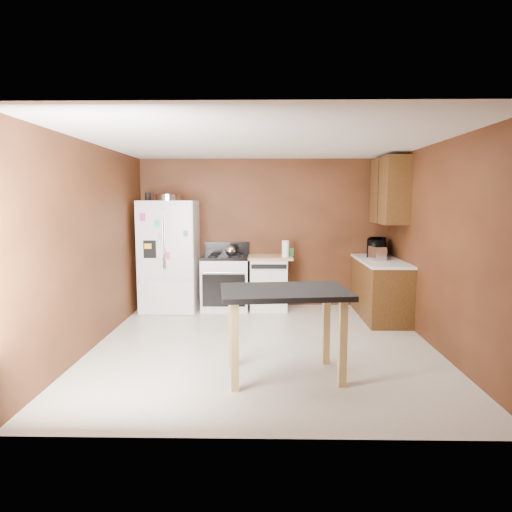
{
  "coord_description": "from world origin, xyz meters",
  "views": [
    {
      "loc": [
        0.01,
        -5.53,
        1.81
      ],
      "look_at": [
        -0.11,
        0.85,
        1.03
      ],
      "focal_mm": 32.0,
      "sensor_mm": 36.0,
      "label": 1
    }
  ],
  "objects_px": {
    "pen_cup": "(148,197)",
    "gas_range": "(225,282)",
    "roasting_pan": "(168,198)",
    "paper_towel": "(285,249)",
    "toaster": "(377,253)",
    "green_canister": "(290,252)",
    "microwave": "(377,248)",
    "island": "(284,303)",
    "kettle": "(230,251)",
    "refrigerator": "(170,256)",
    "dishwasher": "(269,282)"
  },
  "relations": [
    {
      "from": "gas_range",
      "to": "microwave",
      "type": "bearing_deg",
      "value": -0.59
    },
    {
      "from": "gas_range",
      "to": "island",
      "type": "distance_m",
      "value": 3.06
    },
    {
      "from": "roasting_pan",
      "to": "toaster",
      "type": "distance_m",
      "value": 3.41
    },
    {
      "from": "roasting_pan",
      "to": "kettle",
      "type": "height_order",
      "value": "roasting_pan"
    },
    {
      "from": "kettle",
      "to": "gas_range",
      "type": "distance_m",
      "value": 0.53
    },
    {
      "from": "roasting_pan",
      "to": "refrigerator",
      "type": "height_order",
      "value": "roasting_pan"
    },
    {
      "from": "microwave",
      "to": "dishwasher",
      "type": "bearing_deg",
      "value": 106.91
    },
    {
      "from": "toaster",
      "to": "island",
      "type": "bearing_deg",
      "value": -134.97
    },
    {
      "from": "paper_towel",
      "to": "gas_range",
      "type": "distance_m",
      "value": 1.14
    },
    {
      "from": "refrigerator",
      "to": "island",
      "type": "xyz_separation_m",
      "value": [
        1.76,
        -2.86,
        -0.13
      ]
    },
    {
      "from": "refrigerator",
      "to": "roasting_pan",
      "type": "bearing_deg",
      "value": -79.16
    },
    {
      "from": "toaster",
      "to": "refrigerator",
      "type": "distance_m",
      "value": 3.32
    },
    {
      "from": "pen_cup",
      "to": "green_canister",
      "type": "bearing_deg",
      "value": 4.44
    },
    {
      "from": "pen_cup",
      "to": "gas_range",
      "type": "bearing_deg",
      "value": 4.92
    },
    {
      "from": "pen_cup",
      "to": "microwave",
      "type": "distance_m",
      "value": 3.8
    },
    {
      "from": "paper_towel",
      "to": "dishwasher",
      "type": "height_order",
      "value": "paper_towel"
    },
    {
      "from": "roasting_pan",
      "to": "gas_range",
      "type": "height_order",
      "value": "roasting_pan"
    },
    {
      "from": "pen_cup",
      "to": "roasting_pan",
      "type": "bearing_deg",
      "value": 0.64
    },
    {
      "from": "kettle",
      "to": "island",
      "type": "distance_m",
      "value": 2.97
    },
    {
      "from": "paper_towel",
      "to": "green_canister",
      "type": "height_order",
      "value": "paper_towel"
    },
    {
      "from": "kettle",
      "to": "green_canister",
      "type": "bearing_deg",
      "value": 7.13
    },
    {
      "from": "dishwasher",
      "to": "island",
      "type": "height_order",
      "value": "island"
    },
    {
      "from": "pen_cup",
      "to": "island",
      "type": "relative_size",
      "value": 0.1
    },
    {
      "from": "kettle",
      "to": "dishwasher",
      "type": "xyz_separation_m",
      "value": [
        0.63,
        0.07,
        -0.53
      ]
    },
    {
      "from": "roasting_pan",
      "to": "island",
      "type": "distance_m",
      "value": 3.49
    },
    {
      "from": "dishwasher",
      "to": "refrigerator",
      "type": "bearing_deg",
      "value": -177.01
    },
    {
      "from": "roasting_pan",
      "to": "pen_cup",
      "type": "bearing_deg",
      "value": -179.36
    },
    {
      "from": "pen_cup",
      "to": "green_canister",
      "type": "height_order",
      "value": "pen_cup"
    },
    {
      "from": "roasting_pan",
      "to": "microwave",
      "type": "relative_size",
      "value": 0.83
    },
    {
      "from": "paper_towel",
      "to": "roasting_pan",
      "type": "bearing_deg",
      "value": -179.68
    },
    {
      "from": "microwave",
      "to": "gas_range",
      "type": "distance_m",
      "value": 2.54
    },
    {
      "from": "green_canister",
      "to": "refrigerator",
      "type": "xyz_separation_m",
      "value": [
        -1.99,
        -0.13,
        -0.05
      ]
    },
    {
      "from": "pen_cup",
      "to": "microwave",
      "type": "xyz_separation_m",
      "value": [
        3.71,
        0.08,
        -0.83
      ]
    },
    {
      "from": "roasting_pan",
      "to": "refrigerator",
      "type": "distance_m",
      "value": 0.95
    },
    {
      "from": "paper_towel",
      "to": "toaster",
      "type": "height_order",
      "value": "paper_towel"
    },
    {
      "from": "roasting_pan",
      "to": "pen_cup",
      "type": "height_order",
      "value": "pen_cup"
    },
    {
      "from": "kettle",
      "to": "toaster",
      "type": "bearing_deg",
      "value": -10.97
    },
    {
      "from": "kettle",
      "to": "pen_cup",
      "type": "bearing_deg",
      "value": -177.59
    },
    {
      "from": "refrigerator",
      "to": "microwave",
      "type": "bearing_deg",
      "value": 0.59
    },
    {
      "from": "kettle",
      "to": "microwave",
      "type": "height_order",
      "value": "microwave"
    },
    {
      "from": "kettle",
      "to": "toaster",
      "type": "relative_size",
      "value": 0.61
    },
    {
      "from": "dishwasher",
      "to": "kettle",
      "type": "bearing_deg",
      "value": -173.23
    },
    {
      "from": "kettle",
      "to": "roasting_pan",
      "type": "bearing_deg",
      "value": -177.01
    },
    {
      "from": "green_canister",
      "to": "microwave",
      "type": "height_order",
      "value": "microwave"
    },
    {
      "from": "paper_towel",
      "to": "green_canister",
      "type": "bearing_deg",
      "value": 61.75
    },
    {
      "from": "toaster",
      "to": "pen_cup",
      "type": "bearing_deg",
      "value": 161.08
    },
    {
      "from": "paper_towel",
      "to": "island",
      "type": "distance_m",
      "value": 2.84
    },
    {
      "from": "green_canister",
      "to": "dishwasher",
      "type": "xyz_separation_m",
      "value": [
        -0.36,
        -0.05,
        -0.5
      ]
    },
    {
      "from": "kettle",
      "to": "refrigerator",
      "type": "xyz_separation_m",
      "value": [
        -1.0,
        -0.01,
        -0.09
      ]
    },
    {
      "from": "pen_cup",
      "to": "island",
      "type": "distance_m",
      "value": 3.66
    }
  ]
}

